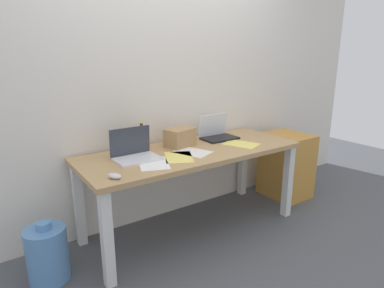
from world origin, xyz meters
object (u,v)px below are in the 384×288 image
(beer_bottle, at_px, (142,140))
(filing_cabinet, at_px, (286,165))
(cardboard_box, at_px, (180,137))
(laptop_right, at_px, (217,133))
(desk, at_px, (192,160))
(computer_mouse, at_px, (115,176))
(laptop_left, at_px, (135,153))
(water_cooler_jug, at_px, (47,254))

(beer_bottle, bearing_deg, filing_cabinet, -7.45)
(cardboard_box, bearing_deg, laptop_right, 3.49)
(desk, bearing_deg, beer_bottle, 147.00)
(laptop_right, distance_m, cardboard_box, 0.44)
(laptop_right, relative_size, computer_mouse, 3.30)
(desk, xyz_separation_m, laptop_right, (0.41, 0.18, 0.14))
(desk, xyz_separation_m, beer_bottle, (-0.35, 0.23, 0.18))
(laptop_left, distance_m, filing_cabinet, 1.81)
(desk, height_order, laptop_right, laptop_right)
(laptop_left, distance_m, laptop_right, 0.93)
(desk, xyz_separation_m, laptop_left, (-0.50, 0.04, 0.14))
(beer_bottle, bearing_deg, desk, -33.00)
(computer_mouse, bearing_deg, cardboard_box, 4.51)
(cardboard_box, bearing_deg, laptop_left, -167.50)
(laptop_left, bearing_deg, water_cooler_jug, -175.73)
(beer_bottle, height_order, computer_mouse, beer_bottle)
(beer_bottle, relative_size, water_cooler_jug, 0.54)
(water_cooler_jug, bearing_deg, computer_mouse, -30.45)
(laptop_left, relative_size, filing_cabinet, 0.49)
(desk, height_order, laptop_left, laptop_left)
(laptop_right, bearing_deg, desk, -156.86)
(desk, distance_m, beer_bottle, 0.45)
(desk, distance_m, water_cooler_jug, 1.29)
(filing_cabinet, bearing_deg, desk, -179.21)
(desk, relative_size, filing_cabinet, 2.75)
(laptop_right, xyz_separation_m, computer_mouse, (-1.20, -0.43, -0.03))
(desk, distance_m, cardboard_box, 0.23)
(beer_bottle, xyz_separation_m, computer_mouse, (-0.44, -0.48, -0.07))
(water_cooler_jug, bearing_deg, laptop_left, 4.27)
(computer_mouse, height_order, water_cooler_jug, computer_mouse)
(laptop_left, xyz_separation_m, beer_bottle, (0.15, 0.18, 0.04))
(desk, distance_m, laptop_left, 0.52)
(laptop_left, xyz_separation_m, cardboard_box, (0.48, 0.11, 0.03))
(desk, bearing_deg, laptop_left, 174.97)
(computer_mouse, xyz_separation_m, filing_cabinet, (2.04, 0.27, -0.41))
(desk, height_order, computer_mouse, computer_mouse)
(laptop_left, distance_m, water_cooler_jug, 0.92)
(laptop_left, relative_size, laptop_right, 1.02)
(computer_mouse, distance_m, water_cooler_jug, 0.74)
(water_cooler_jug, bearing_deg, desk, 0.40)
(laptop_left, relative_size, cardboard_box, 1.36)
(laptop_right, xyz_separation_m, beer_bottle, (-0.76, 0.05, 0.04))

